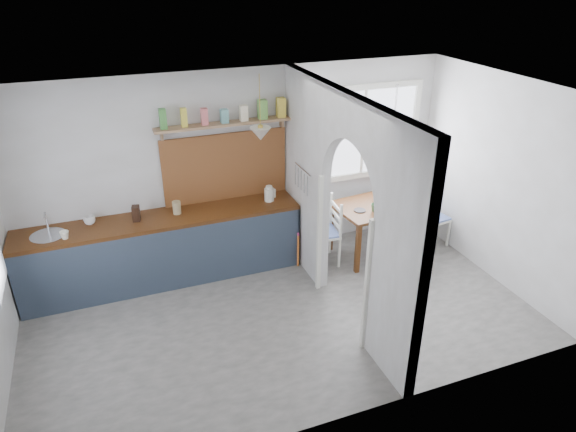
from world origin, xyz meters
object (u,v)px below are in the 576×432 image
object	(u,v)px
chair_right	(432,217)
kettle	(269,193)
chair_left	(322,232)
dining_table	(376,228)
vase	(380,193)

from	to	relation	value
chair_right	kettle	size ratio (longest dim) A/B	4.26
chair_left	chair_right	size ratio (longest dim) A/B	1.07
dining_table	chair_right	bearing A→B (deg)	-12.47
chair_right	kettle	distance (m)	2.45
dining_table	kettle	bearing A→B (deg)	160.36
chair_left	dining_table	bearing A→B (deg)	95.10
chair_right	kettle	xyz separation A→B (m)	(-2.34, 0.43, 0.56)
chair_right	kettle	world-z (taller)	kettle
dining_table	vase	size ratio (longest dim) A/B	6.86
kettle	vase	xyz separation A→B (m)	(1.58, -0.20, -0.16)
kettle	chair_right	bearing A→B (deg)	-30.41
dining_table	kettle	distance (m)	1.64
chair_right	vase	bearing A→B (deg)	63.94
kettle	chair_left	bearing A→B (deg)	-47.41
dining_table	kettle	xyz separation A→B (m)	(-1.47, 0.34, 0.63)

